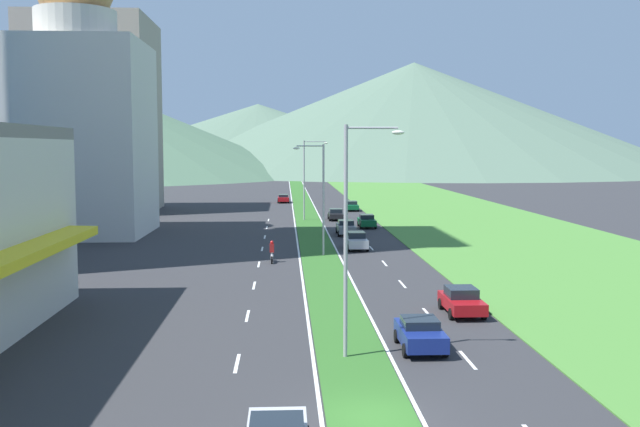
# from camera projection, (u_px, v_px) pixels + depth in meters

# --- Properties ---
(ground_plane) EXTENTS (600.00, 600.00, 0.00)m
(ground_plane) POSITION_uv_depth(u_px,v_px,m) (371.00, 419.00, 25.01)
(ground_plane) COLOR #2D2D30
(grass_median) EXTENTS (3.20, 240.00, 0.06)m
(grass_median) POSITION_uv_depth(u_px,v_px,m) (310.00, 227.00, 84.68)
(grass_median) COLOR #2D6023
(grass_median) RESTS_ON ground_plane
(grass_verge_right) EXTENTS (24.00, 240.00, 0.06)m
(grass_verge_right) POSITION_uv_depth(u_px,v_px,m) (483.00, 226.00, 85.69)
(grass_verge_right) COLOR #477F33
(grass_verge_right) RESTS_ON ground_plane
(lane_dash_left_3) EXTENTS (0.16, 2.80, 0.01)m
(lane_dash_left_3) POSITION_uv_depth(u_px,v_px,m) (237.00, 363.00, 31.38)
(lane_dash_left_3) COLOR silver
(lane_dash_left_3) RESTS_ON ground_plane
(lane_dash_left_4) EXTENTS (0.16, 2.80, 0.01)m
(lane_dash_left_4) POSITION_uv_depth(u_px,v_px,m) (247.00, 316.00, 40.22)
(lane_dash_left_4) COLOR silver
(lane_dash_left_4) RESTS_ON ground_plane
(lane_dash_left_5) EXTENTS (0.16, 2.80, 0.01)m
(lane_dash_left_5) POSITION_uv_depth(u_px,v_px,m) (254.00, 285.00, 49.06)
(lane_dash_left_5) COLOR silver
(lane_dash_left_5) RESTS_ON ground_plane
(lane_dash_left_6) EXTENTS (0.16, 2.80, 0.01)m
(lane_dash_left_6) POSITION_uv_depth(u_px,v_px,m) (259.00, 264.00, 57.90)
(lane_dash_left_6) COLOR silver
(lane_dash_left_6) RESTS_ON ground_plane
(lane_dash_left_7) EXTENTS (0.16, 2.80, 0.01)m
(lane_dash_left_7) POSITION_uv_depth(u_px,v_px,m) (262.00, 249.00, 66.74)
(lane_dash_left_7) COLOR silver
(lane_dash_left_7) RESTS_ON ground_plane
(lane_dash_left_8) EXTENTS (0.16, 2.80, 0.01)m
(lane_dash_left_8) POSITION_uv_depth(u_px,v_px,m) (265.00, 237.00, 75.58)
(lane_dash_left_8) COLOR silver
(lane_dash_left_8) RESTS_ON ground_plane
(lane_dash_left_9) EXTENTS (0.16, 2.80, 0.01)m
(lane_dash_left_9) POSITION_uv_depth(u_px,v_px,m) (267.00, 228.00, 84.42)
(lane_dash_left_9) COLOR silver
(lane_dash_left_9) RESTS_ON ground_plane
(lane_dash_left_10) EXTENTS (0.16, 2.80, 0.01)m
(lane_dash_left_10) POSITION_uv_depth(u_px,v_px,m) (269.00, 220.00, 93.26)
(lane_dash_left_10) COLOR silver
(lane_dash_left_10) RESTS_ON ground_plane
(lane_dash_right_3) EXTENTS (0.16, 2.80, 0.01)m
(lane_dash_right_3) POSITION_uv_depth(u_px,v_px,m) (468.00, 360.00, 31.88)
(lane_dash_right_3) COLOR silver
(lane_dash_right_3) RESTS_ON ground_plane
(lane_dash_right_4) EXTENTS (0.16, 2.80, 0.01)m
(lane_dash_right_4) POSITION_uv_depth(u_px,v_px,m) (428.00, 314.00, 40.72)
(lane_dash_right_4) COLOR silver
(lane_dash_right_4) RESTS_ON ground_plane
(lane_dash_right_5) EXTENTS (0.16, 2.80, 0.01)m
(lane_dash_right_5) POSITION_uv_depth(u_px,v_px,m) (402.00, 284.00, 49.56)
(lane_dash_right_5) COLOR silver
(lane_dash_right_5) RESTS_ON ground_plane
(lane_dash_right_6) EXTENTS (0.16, 2.80, 0.01)m
(lane_dash_right_6) POSITION_uv_depth(u_px,v_px,m) (384.00, 263.00, 58.40)
(lane_dash_right_6) COLOR silver
(lane_dash_right_6) RESTS_ON ground_plane
(lane_dash_right_7) EXTENTS (0.16, 2.80, 0.01)m
(lane_dash_right_7) POSITION_uv_depth(u_px,v_px,m) (371.00, 248.00, 67.24)
(lane_dash_right_7) COLOR silver
(lane_dash_right_7) RESTS_ON ground_plane
(lane_dash_right_8) EXTENTS (0.16, 2.80, 0.01)m
(lane_dash_right_8) POSITION_uv_depth(u_px,v_px,m) (361.00, 236.00, 76.08)
(lane_dash_right_8) COLOR silver
(lane_dash_right_8) RESTS_ON ground_plane
(lane_dash_right_9) EXTENTS (0.16, 2.80, 0.01)m
(lane_dash_right_9) POSITION_uv_depth(u_px,v_px,m) (353.00, 227.00, 84.92)
(lane_dash_right_9) COLOR silver
(lane_dash_right_9) RESTS_ON ground_plane
(lane_dash_right_10) EXTENTS (0.16, 2.80, 0.01)m
(lane_dash_right_10) POSITION_uv_depth(u_px,v_px,m) (347.00, 220.00, 93.76)
(lane_dash_right_10) COLOR silver
(lane_dash_right_10) RESTS_ON ground_plane
(edge_line_median_left) EXTENTS (0.16, 240.00, 0.01)m
(edge_line_median_left) POSITION_uv_depth(u_px,v_px,m) (295.00, 227.00, 84.59)
(edge_line_median_left) COLOR silver
(edge_line_median_left) RESTS_ON ground_plane
(edge_line_median_right) EXTENTS (0.16, 240.00, 0.01)m
(edge_line_median_right) POSITION_uv_depth(u_px,v_px,m) (325.00, 227.00, 84.77)
(edge_line_median_right) COLOR silver
(edge_line_median_right) RESTS_ON ground_plane
(domed_building) EXTENTS (14.29, 14.29, 30.33)m
(domed_building) POSITION_uv_depth(u_px,v_px,m) (78.00, 118.00, 76.95)
(domed_building) COLOR silver
(domed_building) RESTS_ON ground_plane
(midrise_colored) EXTENTS (17.07, 17.07, 27.90)m
(midrise_colored) POSITION_uv_depth(u_px,v_px,m) (94.00, 116.00, 104.81)
(midrise_colored) COLOR #9E9384
(midrise_colored) RESTS_ON ground_plane
(hill_far_left) EXTENTS (165.88, 165.88, 33.91)m
(hill_far_left) POSITION_uv_depth(u_px,v_px,m) (64.00, 125.00, 239.32)
(hill_far_left) COLOR #47664C
(hill_far_left) RESTS_ON ground_plane
(hill_far_center) EXTENTS (174.96, 174.96, 28.09)m
(hill_far_center) POSITION_uv_depth(u_px,v_px,m) (258.00, 137.00, 311.90)
(hill_far_center) COLOR #516B56
(hill_far_center) RESTS_ON ground_plane
(hill_far_right) EXTENTS (218.11, 218.11, 43.91)m
(hill_far_right) POSITION_uv_depth(u_px,v_px,m) (414.00, 117.00, 294.88)
(hill_far_right) COLOR #516B56
(hill_far_right) RESTS_ON ground_plane
(street_lamp_near) EXTENTS (2.65, 0.28, 10.41)m
(street_lamp_near) POSITION_uv_depth(u_px,v_px,m) (351.00, 227.00, 31.70)
(street_lamp_near) COLOR #99999E
(street_lamp_near) RESTS_ON ground_plane
(street_lamp_mid) EXTENTS (2.69, 0.43, 9.68)m
(street_lamp_mid) POSITION_uv_depth(u_px,v_px,m) (320.00, 193.00, 62.02)
(street_lamp_mid) COLOR #99999E
(street_lamp_mid) RESTS_ON ground_plane
(street_lamp_far) EXTENTS (3.19, 0.47, 10.29)m
(street_lamp_far) POSITION_uv_depth(u_px,v_px,m) (307.00, 175.00, 92.32)
(street_lamp_far) COLOR #99999E
(street_lamp_far) RESTS_ON ground_plane
(car_1) EXTENTS (1.95, 4.47, 1.53)m
(car_1) POSITION_uv_depth(u_px,v_px,m) (367.00, 221.00, 84.51)
(car_1) COLOR #0C5128
(car_1) RESTS_ON ground_plane
(car_3) EXTENTS (2.03, 4.22, 1.51)m
(car_3) POSITION_uv_depth(u_px,v_px,m) (462.00, 301.00, 40.62)
(car_3) COLOR maroon
(car_3) RESTS_ON ground_plane
(car_4) EXTENTS (2.00, 4.22, 1.46)m
(car_4) POSITION_uv_depth(u_px,v_px,m) (336.00, 214.00, 93.26)
(car_4) COLOR black
(car_4) RESTS_ON ground_plane
(car_5) EXTENTS (1.86, 4.46, 1.45)m
(car_5) POSITION_uv_depth(u_px,v_px,m) (352.00, 206.00, 106.88)
(car_5) COLOR #0C5128
(car_5) RESTS_ON ground_plane
(car_6) EXTENTS (2.00, 4.79, 1.40)m
(car_6) POSITION_uv_depth(u_px,v_px,m) (283.00, 198.00, 122.62)
(car_6) COLOR maroon
(car_6) RESTS_ON ground_plane
(car_7) EXTENTS (2.03, 4.01, 1.46)m
(car_7) POSITION_uv_depth(u_px,v_px,m) (420.00, 333.00, 33.51)
(car_7) COLOR navy
(car_7) RESTS_ON ground_plane
(car_8) EXTENTS (1.99, 4.60, 1.59)m
(car_8) POSITION_uv_depth(u_px,v_px,m) (346.00, 227.00, 77.39)
(car_8) COLOR slate
(car_8) RESTS_ON ground_plane
(car_9) EXTENTS (1.95, 4.60, 1.61)m
(car_9) POSITION_uv_depth(u_px,v_px,m) (356.00, 241.00, 66.45)
(car_9) COLOR #B2B2B7
(car_9) RESTS_ON ground_plane
(motorcycle_rider) EXTENTS (0.36, 2.00, 1.80)m
(motorcycle_rider) POSITION_uv_depth(u_px,v_px,m) (272.00, 253.00, 58.84)
(motorcycle_rider) COLOR black
(motorcycle_rider) RESTS_ON ground_plane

